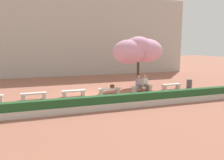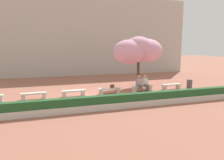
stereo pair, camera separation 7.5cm
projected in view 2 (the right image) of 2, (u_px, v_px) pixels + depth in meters
The scene contains 13 objects.
ground_plane at pixel (92, 95), 15.79m from camera, with size 100.00×100.00×0.00m, color #9E604C.
building_facade at pixel (69, 36), 26.71m from camera, with size 29.80×4.00×9.29m, color #B7B2A8.
stone_bench_near_west at pixel (34, 95), 14.52m from camera, with size 1.66×0.47×0.45m.
stone_bench_center at pixel (74, 92), 15.33m from camera, with size 1.66×0.47×0.45m.
stone_bench_near_east at pixel (109, 90), 16.15m from camera, with size 1.66×0.47×0.45m.
stone_bench_east_end at pixel (142, 88), 16.96m from camera, with size 1.66×0.47×0.45m.
stone_bench_far_east at pixel (171, 86), 17.78m from camera, with size 1.66×0.47×0.45m.
person_seated_left at pixel (139, 83), 16.76m from camera, with size 0.51×0.70×1.29m.
person_seated_right at pixel (146, 83), 16.93m from camera, with size 0.51×0.68×1.29m.
handbag at pixel (112, 86), 16.14m from camera, with size 0.30×0.15×0.34m.
cherry_tree_main at pixel (138, 50), 18.34m from camera, with size 4.41×2.86×4.29m.
planter_hedge_foreground at pixel (107, 103), 12.26m from camera, with size 18.89×0.50×0.80m.
trash_bin at pixel (189, 84), 18.07m from camera, with size 0.44×0.44×0.78m, color #4C4C51.
Camera 2 is at (-3.43, -15.10, 3.58)m, focal length 35.00 mm.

